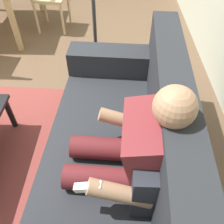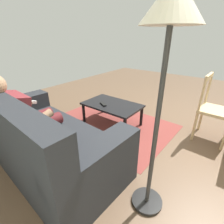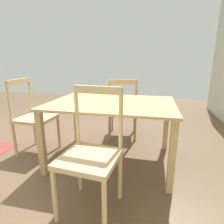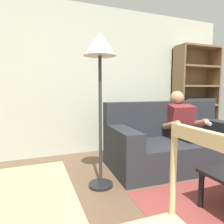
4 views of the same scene
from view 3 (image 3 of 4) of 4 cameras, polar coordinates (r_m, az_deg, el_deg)
ground_plane at (r=2.87m, az=-23.88°, el=-9.75°), size 8.14×8.14×0.00m
dining_table at (r=2.09m, az=0.00°, el=0.59°), size 1.37×0.98×0.72m
dining_chair_near_wall at (r=1.46m, az=-6.54°, el=-12.93°), size 0.46×0.46×0.97m
dining_chair_facing_couch at (r=2.54m, az=-22.91°, el=-1.65°), size 0.43×0.43×0.94m
dining_chair_by_doorway at (r=2.86m, az=3.38°, el=0.80°), size 0.47×0.47×0.91m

